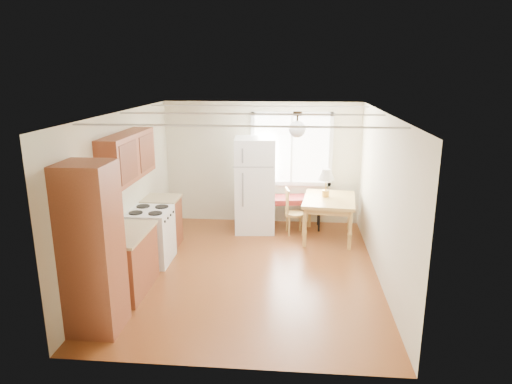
# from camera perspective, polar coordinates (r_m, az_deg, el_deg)

# --- Properties ---
(room_shell) EXTENTS (4.60, 5.60, 2.62)m
(room_shell) POSITION_cam_1_polar(r_m,az_deg,el_deg) (7.00, -0.76, -0.39)
(room_shell) COLOR #5D2C13
(room_shell) RESTS_ON ground
(kitchen_run) EXTENTS (0.65, 3.40, 2.20)m
(kitchen_run) POSITION_cam_1_polar(r_m,az_deg,el_deg) (6.91, -15.64, -4.72)
(kitchen_run) COLOR brown
(kitchen_run) RESTS_ON ground
(window_unit) EXTENTS (1.64, 0.05, 1.51)m
(window_unit) POSITION_cam_1_polar(r_m,az_deg,el_deg) (9.31, 4.47, 5.34)
(window_unit) COLOR white
(window_unit) RESTS_ON room_shell
(pendant_light) EXTENTS (0.26, 0.26, 0.40)m
(pendant_light) POSITION_cam_1_polar(r_m,az_deg,el_deg) (7.16, 5.17, 7.96)
(pendant_light) COLOR black
(pendant_light) RESTS_ON room_shell
(refrigerator) EXTENTS (0.82, 0.82, 1.86)m
(refrigerator) POSITION_cam_1_polar(r_m,az_deg,el_deg) (8.94, -0.15, 0.90)
(refrigerator) COLOR white
(refrigerator) RESTS_ON ground
(bench) EXTENTS (1.45, 0.71, 0.64)m
(bench) POSITION_cam_1_polar(r_m,az_deg,el_deg) (9.19, 4.28, -1.04)
(bench) COLOR maroon
(bench) RESTS_ON ground
(dining_table) EXTENTS (1.06, 1.34, 0.78)m
(dining_table) POSITION_cam_1_polar(r_m,az_deg,el_deg) (8.68, 9.12, -1.42)
(dining_table) COLOR #B28C44
(dining_table) RESTS_ON ground
(chair) EXTENTS (0.42, 0.41, 0.90)m
(chair) POSITION_cam_1_polar(r_m,az_deg,el_deg) (8.85, 4.38, -2.10)
(chair) COLOR #B28C44
(chair) RESTS_ON ground
(table_lamp) EXTENTS (0.31, 0.31, 0.53)m
(table_lamp) POSITION_cam_1_polar(r_m,az_deg,el_deg) (8.66, 8.78, 1.90)
(table_lamp) COLOR #B48B39
(table_lamp) RESTS_ON dining_table
(coffee_maker) EXTENTS (0.22, 0.26, 0.35)m
(coffee_maker) POSITION_cam_1_polar(r_m,az_deg,el_deg) (6.26, -17.96, -5.16)
(coffee_maker) COLOR black
(coffee_maker) RESTS_ON kitchen_run
(kettle) EXTENTS (0.13, 0.13, 0.25)m
(kettle) POSITION_cam_1_polar(r_m,az_deg,el_deg) (6.60, -17.09, -4.28)
(kettle) COLOR red
(kettle) RESTS_ON kitchen_run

